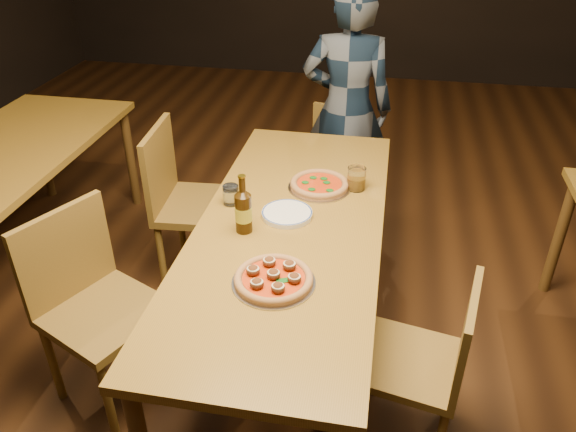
% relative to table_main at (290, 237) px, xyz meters
% --- Properties ---
extents(ground, '(9.00, 9.00, 0.00)m').
position_rel_table_main_xyz_m(ground, '(0.00, 0.00, -0.68)').
color(ground, black).
extents(table_main, '(0.80, 2.00, 0.75)m').
position_rel_table_main_xyz_m(table_main, '(0.00, 0.00, 0.00)').
color(table_main, brown).
rests_on(table_main, ground).
extents(chair_main_nw, '(0.58, 0.58, 0.94)m').
position_rel_table_main_xyz_m(chair_main_nw, '(-0.72, -0.40, -0.21)').
color(chair_main_nw, brown).
rests_on(chair_main_nw, ground).
extents(chair_main_sw, '(0.49, 0.49, 0.97)m').
position_rel_table_main_xyz_m(chair_main_sw, '(-0.60, 0.51, -0.19)').
color(chair_main_sw, brown).
rests_on(chair_main_sw, ground).
extents(chair_main_e, '(0.46, 0.46, 0.84)m').
position_rel_table_main_xyz_m(chair_main_e, '(0.56, -0.39, -0.26)').
color(chair_main_e, brown).
rests_on(chair_main_e, ground).
extents(chair_end, '(0.45, 0.45, 0.82)m').
position_rel_table_main_xyz_m(chair_end, '(0.05, 1.20, -0.27)').
color(chair_end, brown).
rests_on(chair_end, ground).
extents(pizza_meatball, '(0.32, 0.32, 0.06)m').
position_rel_table_main_xyz_m(pizza_meatball, '(0.01, -0.42, 0.09)').
color(pizza_meatball, '#B7B7BF').
rests_on(pizza_meatball, table_main).
extents(pizza_margherita, '(0.30, 0.30, 0.04)m').
position_rel_table_main_xyz_m(pizza_margherita, '(0.08, 0.34, 0.09)').
color(pizza_margherita, '#B7B7BF').
rests_on(pizza_margherita, table_main).
extents(plate_stack, '(0.23, 0.23, 0.02)m').
position_rel_table_main_xyz_m(plate_stack, '(-0.03, 0.06, 0.08)').
color(plate_stack, white).
rests_on(plate_stack, table_main).
extents(beer_bottle, '(0.07, 0.07, 0.26)m').
position_rel_table_main_xyz_m(beer_bottle, '(-0.18, -0.09, 0.16)').
color(beer_bottle, black).
rests_on(beer_bottle, table_main).
extents(water_glass, '(0.07, 0.07, 0.09)m').
position_rel_table_main_xyz_m(water_glass, '(-0.30, 0.12, 0.12)').
color(water_glass, white).
rests_on(water_glass, table_main).
extents(amber_glass, '(0.09, 0.09, 0.11)m').
position_rel_table_main_xyz_m(amber_glass, '(0.26, 0.37, 0.13)').
color(amber_glass, '#8D5C10').
rests_on(amber_glass, table_main).
extents(diner, '(0.58, 0.39, 1.57)m').
position_rel_table_main_xyz_m(diner, '(0.12, 1.33, 0.11)').
color(diner, black).
rests_on(diner, ground).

